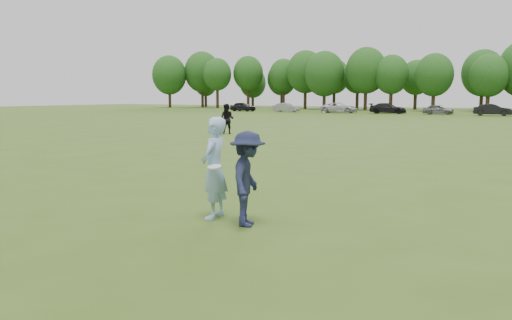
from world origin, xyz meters
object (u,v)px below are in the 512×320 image
object	(u,v)px
thrower	(214,168)
car_e	(438,110)
player_far_a	(227,119)
car_a	(243,107)
car_b	(286,107)
defender	(248,179)
car_c	(339,108)
car_d	(388,108)
car_f	(493,110)

from	to	relation	value
thrower	car_e	world-z (taller)	thrower
player_far_a	car_a	distance (m)	46.11
player_far_a	car_a	xyz separation A→B (m)	(-22.98, 39.98, -0.25)
car_b	player_far_a	bearing A→B (deg)	-158.29
defender	car_c	xyz separation A→B (m)	(-20.10, 59.47, -0.18)
thrower	car_b	distance (m)	65.23
car_c	car_d	distance (m)	6.76
car_c	thrower	bearing A→B (deg)	-169.64
thrower	player_far_a	size ratio (longest dim) A/B	1.06
defender	car_a	world-z (taller)	defender
defender	car_b	distance (m)	65.77
player_far_a	car_e	distance (m)	41.27
car_b	car_e	size ratio (longest dim) A/B	1.06
player_far_a	car_f	distance (m)	41.86
player_far_a	car_d	xyz separation A→B (m)	(-0.74, 41.24, -0.25)
car_a	car_e	world-z (taller)	car_a
car_a	car_f	bearing A→B (deg)	-83.95
thrower	player_far_a	bearing A→B (deg)	-158.41
defender	thrower	bearing A→B (deg)	58.64
defender	car_b	xyz separation A→B (m)	(-28.40, 59.32, -0.23)
thrower	defender	world-z (taller)	thrower
thrower	defender	distance (m)	0.90
car_e	car_c	bearing A→B (deg)	87.17
car_e	car_d	bearing A→B (deg)	83.02
player_far_a	car_b	distance (m)	43.48
car_d	car_f	world-z (taller)	car_f
thrower	player_far_a	distance (m)	22.02
player_far_a	car_c	xyz separation A→B (m)	(-7.47, 40.67, -0.24)
player_far_a	car_e	world-z (taller)	player_far_a
car_b	car_d	xyz separation A→B (m)	(15.03, 0.72, 0.05)
car_a	car_b	xyz separation A→B (m)	(7.21, 0.54, -0.05)
car_a	car_b	world-z (taller)	car_a
thrower	car_b	size ratio (longest dim) A/B	0.50
car_d	car_a	bearing A→B (deg)	86.97
car_b	car_e	xyz separation A→B (m)	(21.63, 0.32, -0.01)
car_b	car_c	xyz separation A→B (m)	(8.30, 0.15, 0.05)
car_b	car_c	bearing A→B (deg)	-88.52
thrower	car_c	bearing A→B (deg)	-172.70
car_e	car_b	bearing A→B (deg)	87.28
player_far_a	car_f	world-z (taller)	player_far_a
player_far_a	car_b	xyz separation A→B (m)	(-15.77, 40.52, -0.29)
defender	car_c	size ratio (longest dim) A/B	0.35
defender	car_a	distance (m)	68.72
car_f	car_c	bearing A→B (deg)	83.50
thrower	car_d	size ratio (longest dim) A/B	0.41
car_c	car_e	distance (m)	13.33
car_e	car_a	bearing A→B (deg)	88.15
thrower	car_a	bearing A→B (deg)	-160.01
car_c	car_f	xyz separation A→B (m)	(19.74, -0.65, -0.00)
car_d	car_c	bearing A→B (deg)	88.54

